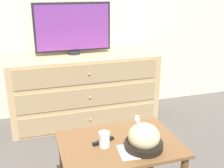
{
  "coord_description": "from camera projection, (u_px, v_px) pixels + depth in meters",
  "views": [
    {
      "loc": [
        -0.58,
        -3.0,
        1.37
      ],
      "look_at": [
        -0.05,
        -1.28,
        0.74
      ],
      "focal_mm": 45.0,
      "sensor_mm": 36.0,
      "label": 1
    }
  ],
  "objects": [
    {
      "name": "tv",
      "position": [
        73.0,
        28.0,
        2.8
      ],
      "size": [
        0.77,
        0.13,
        0.51
      ],
      "color": "#232328",
      "rests_on": "dresser"
    },
    {
      "name": "ground_plane",
      "position": [
        84.0,
        109.0,
        3.32
      ],
      "size": [
        12.0,
        12.0,
        0.0
      ],
      "primitive_type": "plane",
      "color": "#56514C"
    },
    {
      "name": "coffee_table",
      "position": [
        119.0,
        154.0,
        1.75
      ],
      "size": [
        0.73,
        0.52,
        0.46
      ],
      "color": "brown",
      "rests_on": "ground_plane"
    },
    {
      "name": "napkin",
      "position": [
        133.0,
        151.0,
        1.63
      ],
      "size": [
        0.18,
        0.18,
        0.0
      ],
      "color": "white",
      "rests_on": "coffee_table"
    },
    {
      "name": "remote_control",
      "position": [
        103.0,
        141.0,
        1.72
      ],
      "size": [
        0.15,
        0.07,
        0.02
      ],
      "color": "black",
      "rests_on": "coffee_table"
    },
    {
      "name": "takeout_bowl",
      "position": [
        144.0,
        139.0,
        1.64
      ],
      "size": [
        0.23,
        0.23,
        0.2
      ],
      "color": "black",
      "rests_on": "coffee_table"
    },
    {
      "name": "dresser",
      "position": [
        84.0,
        89.0,
        2.93
      ],
      "size": [
        1.49,
        0.53,
        0.71
      ],
      "color": "tan",
      "rests_on": "ground_plane"
    },
    {
      "name": "drink_cup",
      "position": [
        104.0,
        140.0,
        1.67
      ],
      "size": [
        0.07,
        0.07,
        0.1
      ],
      "color": "beige",
      "rests_on": "coffee_table"
    }
  ]
}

